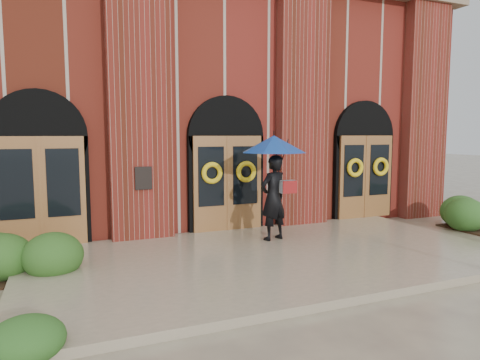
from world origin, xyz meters
TOP-DOWN VIEW (x-y plane):
  - ground at (0.00, 0.00)m, footprint 90.00×90.00m
  - landing at (0.00, 0.15)m, footprint 10.00×5.30m
  - church_building at (0.00, 8.78)m, footprint 16.20×12.53m
  - man_with_umbrella at (0.63, 1.28)m, footprint 1.96×1.96m

SIDE VIEW (x-z plane):
  - ground at x=0.00m, z-range 0.00..0.00m
  - landing at x=0.00m, z-range 0.00..0.15m
  - man_with_umbrella at x=0.63m, z-range 0.65..3.17m
  - church_building at x=0.00m, z-range 0.00..7.00m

